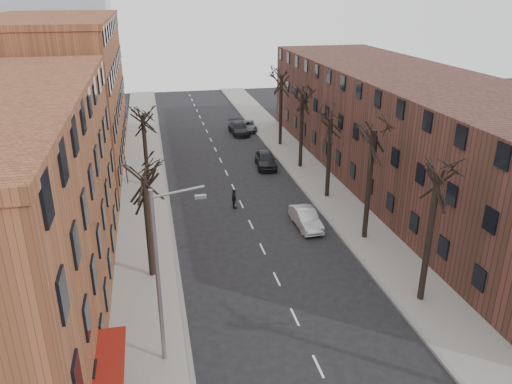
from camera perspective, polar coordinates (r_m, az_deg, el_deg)
sidewalk_left at (r=48.02m, az=-12.68°, el=1.15°), size 4.00×90.00×0.15m
sidewalk_right at (r=50.29m, az=5.83°, el=2.56°), size 4.00×90.00×0.15m
building_left_far at (r=55.62m, az=-21.74°, el=10.42°), size 12.00×28.00×14.00m
building_right at (r=47.61m, az=17.20°, el=6.76°), size 12.00×50.00×10.00m
tree_right_b at (r=31.29m, az=18.22°, el=-11.67°), size 5.20×5.20×10.80m
tree_right_c at (r=37.35m, az=12.24°, el=-5.19°), size 5.20×5.20×11.60m
tree_right_d at (r=44.03m, az=8.08°, el=-0.57°), size 5.20×5.20×10.00m
tree_right_e at (r=51.09m, az=5.06°, el=2.82°), size 5.20×5.20×10.80m
tree_right_f at (r=58.40m, az=2.77°, el=5.36°), size 5.20×5.20×11.60m
tree_left_a at (r=32.67m, az=-11.72°, el=-9.39°), size 5.20×5.20×9.50m
tree_left_b at (r=47.11m, az=-12.17°, el=0.68°), size 5.20×5.20×9.50m
streetlight at (r=23.22m, az=-10.79°, el=-8.89°), size 2.45×0.22×9.03m
silver_sedan at (r=38.09m, az=5.72°, el=-3.03°), size 1.62×4.30×1.40m
parked_car_near at (r=50.85m, az=1.11°, el=3.77°), size 2.37×4.92×1.62m
parked_car_mid at (r=62.99m, az=-1.99°, el=7.29°), size 2.26×4.98×1.41m
parked_car_far at (r=64.64m, az=-0.89°, el=7.58°), size 2.19×4.33×1.17m
pedestrian_crossing at (r=41.05m, az=-2.52°, el=-0.81°), size 0.48×1.02×1.69m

